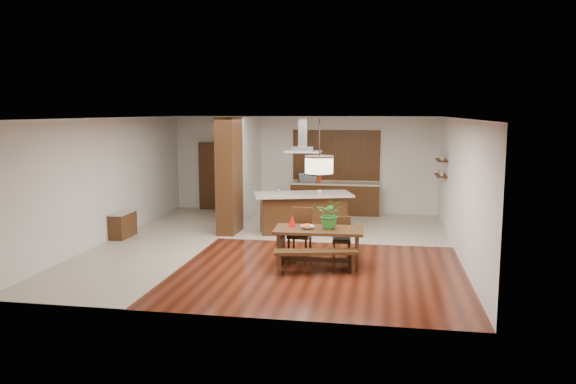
% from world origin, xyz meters
% --- Properties ---
extents(room_shell, '(9.00, 9.04, 2.92)m').
position_xyz_m(room_shell, '(0.00, 0.00, 2.06)').
color(room_shell, '#3A140A').
rests_on(room_shell, ground).
extents(tile_hallway, '(2.50, 9.00, 0.01)m').
position_xyz_m(tile_hallway, '(-2.75, 0.00, 0.01)').
color(tile_hallway, beige).
rests_on(tile_hallway, ground).
extents(tile_kitchen, '(5.50, 4.00, 0.01)m').
position_xyz_m(tile_kitchen, '(1.25, 2.50, 0.01)').
color(tile_kitchen, beige).
rests_on(tile_kitchen, ground).
extents(soffit_band, '(8.00, 9.00, 0.02)m').
position_xyz_m(soffit_band, '(0.00, 0.00, 2.88)').
color(soffit_band, '#36190D').
rests_on(soffit_band, room_shell).
extents(partition_pier, '(0.45, 1.00, 2.90)m').
position_xyz_m(partition_pier, '(-1.40, 1.20, 1.45)').
color(partition_pier, '#301C0D').
rests_on(partition_pier, ground).
extents(partition_stub, '(0.18, 2.40, 2.90)m').
position_xyz_m(partition_stub, '(-1.40, 3.30, 1.45)').
color(partition_stub, silver).
rests_on(partition_stub, ground).
extents(hallway_console, '(0.37, 0.88, 0.63)m').
position_xyz_m(hallway_console, '(-3.81, 0.20, 0.32)').
color(hallway_console, '#301C0D').
rests_on(hallway_console, ground).
extents(hallway_doorway, '(1.10, 0.20, 2.10)m').
position_xyz_m(hallway_doorway, '(-2.70, 4.40, 1.05)').
color(hallway_doorway, '#301C0D').
rests_on(hallway_doorway, ground).
extents(rear_counter, '(2.60, 0.62, 0.95)m').
position_xyz_m(rear_counter, '(1.00, 4.20, 0.48)').
color(rear_counter, '#301C0D').
rests_on(rear_counter, ground).
extents(kitchen_window, '(2.60, 0.08, 1.50)m').
position_xyz_m(kitchen_window, '(1.00, 4.46, 1.75)').
color(kitchen_window, '#A56031').
rests_on(kitchen_window, room_shell).
extents(shelf_lower, '(0.26, 0.90, 0.04)m').
position_xyz_m(shelf_lower, '(3.87, 2.60, 1.40)').
color(shelf_lower, '#301C0D').
rests_on(shelf_lower, room_shell).
extents(shelf_upper, '(0.26, 0.90, 0.04)m').
position_xyz_m(shelf_upper, '(3.87, 2.60, 1.80)').
color(shelf_upper, '#301C0D').
rests_on(shelf_upper, room_shell).
extents(dining_table, '(1.79, 0.95, 0.73)m').
position_xyz_m(dining_table, '(1.16, -1.39, 0.54)').
color(dining_table, '#301C0D').
rests_on(dining_table, ground).
extents(dining_bench, '(1.62, 0.68, 0.45)m').
position_xyz_m(dining_bench, '(1.19, -2.03, 0.22)').
color(dining_bench, '#301C0D').
rests_on(dining_bench, ground).
extents(dining_chair_left, '(0.51, 0.51, 1.03)m').
position_xyz_m(dining_chair_left, '(0.70, -0.87, 0.51)').
color(dining_chair_left, '#301C0D').
rests_on(dining_chair_left, ground).
extents(dining_chair_right, '(0.41, 0.41, 0.86)m').
position_xyz_m(dining_chair_right, '(1.58, -0.84, 0.43)').
color(dining_chair_right, '#301C0D').
rests_on(dining_chair_right, ground).
extents(pendant_lantern, '(0.64, 0.64, 1.31)m').
position_xyz_m(pendant_lantern, '(1.16, -1.39, 2.25)').
color(pendant_lantern, beige).
rests_on(pendant_lantern, room_shell).
extents(foliage_plant, '(0.55, 0.49, 0.59)m').
position_xyz_m(foliage_plant, '(1.39, -1.35, 1.03)').
color(foliage_plant, '#297527').
rests_on(foliage_plant, dining_table).
extents(fruit_bowl, '(0.35, 0.35, 0.06)m').
position_xyz_m(fruit_bowl, '(0.94, -1.46, 0.76)').
color(fruit_bowl, beige).
rests_on(fruit_bowl, dining_table).
extents(napkin_cone, '(0.17, 0.17, 0.24)m').
position_xyz_m(napkin_cone, '(0.61, -1.28, 0.85)').
color(napkin_cone, red).
rests_on(napkin_cone, dining_table).
extents(gold_ornament, '(0.09, 0.09, 0.09)m').
position_xyz_m(gold_ornament, '(1.75, -1.50, 0.78)').
color(gold_ornament, gold).
rests_on(gold_ornament, dining_table).
extents(kitchen_island, '(2.64, 1.73, 1.00)m').
position_xyz_m(kitchen_island, '(0.42, 1.55, 0.52)').
color(kitchen_island, '#301C0D').
rests_on(kitchen_island, ground).
extents(range_hood, '(0.90, 0.55, 0.87)m').
position_xyz_m(range_hood, '(0.42, 1.56, 2.46)').
color(range_hood, silver).
rests_on(range_hood, room_shell).
extents(island_cup, '(0.15, 0.15, 0.10)m').
position_xyz_m(island_cup, '(0.85, 1.49, 1.05)').
color(island_cup, silver).
rests_on(island_cup, kitchen_island).
extents(microwave, '(0.58, 0.49, 0.28)m').
position_xyz_m(microwave, '(0.16, 4.17, 1.09)').
color(microwave, silver).
rests_on(microwave, rear_counter).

